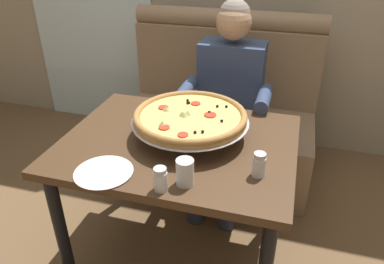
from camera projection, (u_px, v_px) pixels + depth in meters
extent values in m
plane|color=brown|center=(181.00, 250.00, 2.12)|extent=(16.00, 16.00, 0.00)
cube|color=#937556|center=(213.00, 148.00, 2.65)|extent=(1.35, 0.60, 0.46)
cube|color=#937556|center=(226.00, 70.00, 2.76)|extent=(1.35, 0.18, 0.65)
cylinder|color=#937556|center=(229.00, 19.00, 2.57)|extent=(1.35, 0.14, 0.14)
cube|color=#4C331E|center=(178.00, 144.00, 1.77)|extent=(1.11, 0.86, 0.04)
cylinder|color=black|center=(61.00, 232.00, 1.77)|extent=(0.06, 0.06, 0.69)
cylinder|color=black|center=(125.00, 154.00, 2.37)|extent=(0.06, 0.06, 0.69)
cylinder|color=black|center=(278.00, 179.00, 2.14)|extent=(0.06, 0.06, 0.69)
cube|color=#2D3342|center=(222.00, 130.00, 2.27)|extent=(0.34, 0.40, 0.15)
cylinder|color=#2D3342|center=(196.00, 190.00, 2.23)|extent=(0.11, 0.11, 0.46)
cylinder|color=#2D3342|center=(228.00, 196.00, 2.18)|extent=(0.11, 0.11, 0.46)
cube|color=#38476B|center=(231.00, 86.00, 2.35)|extent=(0.40, 0.22, 0.56)
cylinder|color=#38476B|center=(187.00, 90.00, 2.20)|extent=(0.08, 0.28, 0.08)
cylinder|color=#38476B|center=(264.00, 98.00, 2.09)|extent=(0.08, 0.28, 0.08)
sphere|color=tan|center=(234.00, 22.00, 2.13)|extent=(0.21, 0.21, 0.21)
sphere|color=gray|center=(235.00, 15.00, 2.12)|extent=(0.19, 0.19, 0.19)
cylinder|color=silver|center=(181.00, 144.00, 1.66)|extent=(0.01, 0.01, 0.08)
cylinder|color=silver|center=(170.00, 118.00, 1.87)|extent=(0.01, 0.01, 0.08)
cylinder|color=silver|center=(219.00, 125.00, 1.81)|extent=(0.01, 0.01, 0.08)
torus|color=silver|center=(190.00, 122.00, 1.76)|extent=(0.31, 0.31, 0.01)
cylinder|color=silver|center=(190.00, 121.00, 1.76)|extent=(0.56, 0.56, 0.00)
cylinder|color=#B77F42|center=(190.00, 119.00, 1.75)|extent=(0.54, 0.54, 0.02)
torus|color=#B77F42|center=(190.00, 115.00, 1.74)|extent=(0.54, 0.54, 0.03)
cylinder|color=#EFCC6B|center=(190.00, 116.00, 1.75)|extent=(0.48, 0.48, 0.01)
cylinder|color=red|center=(183.00, 135.00, 1.57)|extent=(0.05, 0.05, 0.01)
cylinder|color=red|center=(163.00, 108.00, 1.81)|extent=(0.05, 0.05, 0.01)
cylinder|color=red|center=(164.00, 127.00, 1.63)|extent=(0.05, 0.05, 0.01)
cylinder|color=red|center=(196.00, 103.00, 1.85)|extent=(0.05, 0.05, 0.01)
cylinder|color=red|center=(210.00, 115.00, 1.74)|extent=(0.06, 0.06, 0.01)
sphere|color=black|center=(189.00, 103.00, 1.85)|extent=(0.01, 0.01, 0.01)
sphere|color=black|center=(188.00, 100.00, 1.88)|extent=(0.01, 0.01, 0.01)
sphere|color=black|center=(222.00, 121.00, 1.68)|extent=(0.01, 0.01, 0.01)
sphere|color=black|center=(226.00, 106.00, 1.81)|extent=(0.01, 0.01, 0.01)
sphere|color=black|center=(188.00, 103.00, 1.85)|extent=(0.01, 0.01, 0.01)
sphere|color=black|center=(203.00, 132.00, 1.59)|extent=(0.01, 0.01, 0.01)
sphere|color=black|center=(209.00, 112.00, 1.76)|extent=(0.01, 0.01, 0.01)
sphere|color=black|center=(217.00, 106.00, 1.82)|extent=(0.01, 0.01, 0.01)
sphere|color=black|center=(195.00, 132.00, 1.59)|extent=(0.01, 0.01, 0.01)
cone|color=#CCC675|center=(166.00, 108.00, 1.78)|extent=(0.04, 0.04, 0.02)
cone|color=#CCC675|center=(188.00, 112.00, 1.74)|extent=(0.04, 0.04, 0.02)
cone|color=#CCC675|center=(184.00, 114.00, 1.73)|extent=(0.04, 0.04, 0.02)
cone|color=#CCC675|center=(162.00, 123.00, 1.65)|extent=(0.04, 0.04, 0.02)
cone|color=#CCC675|center=(182.00, 113.00, 1.73)|extent=(0.04, 0.04, 0.02)
cylinder|color=white|center=(259.00, 167.00, 1.50)|extent=(0.05, 0.05, 0.09)
cylinder|color=#4C6633|center=(258.00, 170.00, 1.51)|extent=(0.05, 0.05, 0.05)
cylinder|color=silver|center=(260.00, 156.00, 1.47)|extent=(0.05, 0.05, 0.02)
cylinder|color=white|center=(161.00, 181.00, 1.42)|extent=(0.06, 0.06, 0.08)
cylinder|color=silver|center=(161.00, 185.00, 1.43)|extent=(0.05, 0.05, 0.05)
cylinder|color=silver|center=(160.00, 170.00, 1.39)|extent=(0.05, 0.05, 0.02)
cylinder|color=white|center=(104.00, 172.00, 1.53)|extent=(0.17, 0.17, 0.01)
cone|color=white|center=(103.00, 170.00, 1.53)|extent=(0.25, 0.25, 0.01)
cylinder|color=silver|center=(185.00, 172.00, 1.44)|extent=(0.07, 0.07, 0.11)
cylinder|color=white|center=(185.00, 179.00, 1.46)|extent=(0.06, 0.06, 0.05)
cylinder|color=black|center=(111.00, 74.00, 4.00)|extent=(0.02, 0.02, 0.44)
cylinder|color=black|center=(134.00, 76.00, 3.96)|extent=(0.02, 0.02, 0.44)
cylinder|color=black|center=(120.00, 66.00, 4.22)|extent=(0.02, 0.02, 0.44)
cylinder|color=black|center=(141.00, 68.00, 4.18)|extent=(0.02, 0.02, 0.44)
cylinder|color=black|center=(125.00, 51.00, 3.98)|extent=(0.40, 0.40, 0.02)
cube|color=black|center=(128.00, 28.00, 4.02)|extent=(0.32, 0.05, 0.42)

